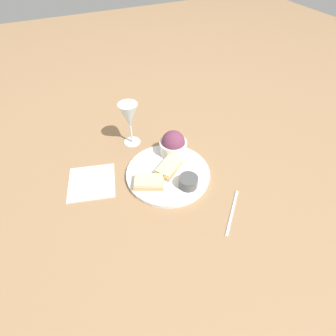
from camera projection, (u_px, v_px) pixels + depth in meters
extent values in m
plane|color=#93704C|center=(168.00, 175.00, 0.92)|extent=(4.00, 4.00, 0.00)
cylinder|color=white|center=(168.00, 173.00, 0.92)|extent=(0.29, 0.29, 0.01)
cylinder|color=silver|center=(173.00, 147.00, 0.97)|extent=(0.10, 0.10, 0.05)
sphere|color=#6B334C|center=(173.00, 142.00, 0.95)|extent=(0.09, 0.09, 0.09)
cylinder|color=#4C4C4C|center=(188.00, 182.00, 0.86)|extent=(0.06, 0.06, 0.04)
cylinder|color=#D14C38|center=(188.00, 179.00, 0.85)|extent=(0.05, 0.05, 0.01)
cube|color=tan|center=(169.00, 168.00, 0.91)|extent=(0.12, 0.11, 0.02)
cube|color=beige|center=(169.00, 165.00, 0.90)|extent=(0.11, 0.10, 0.01)
cube|color=tan|center=(149.00, 183.00, 0.87)|extent=(0.11, 0.09, 0.02)
cube|color=beige|center=(149.00, 180.00, 0.86)|extent=(0.11, 0.09, 0.01)
cylinder|color=silver|center=(132.00, 142.00, 1.05)|extent=(0.06, 0.06, 0.01)
cylinder|color=silver|center=(131.00, 134.00, 1.02)|extent=(0.01, 0.01, 0.07)
cone|color=silver|center=(129.00, 116.00, 0.96)|extent=(0.07, 0.07, 0.10)
cube|color=white|center=(92.00, 182.00, 0.90)|extent=(0.19, 0.19, 0.01)
cube|color=silver|center=(232.00, 212.00, 0.81)|extent=(0.13, 0.13, 0.01)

